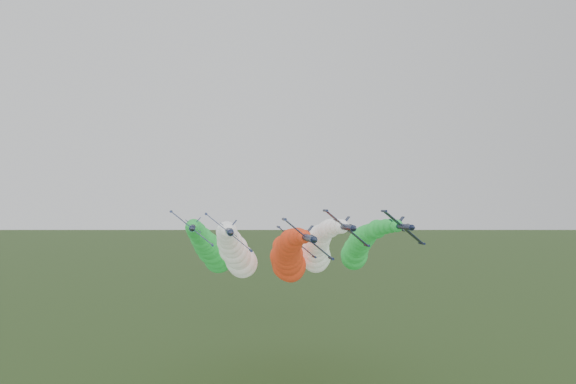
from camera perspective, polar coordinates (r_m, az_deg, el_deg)
The scene contains 6 objects.
jet_lead at distance 134.36m, azimuth 0.13°, elevation -6.69°, with size 14.63×69.51×18.79m.
jet_inner_left at distance 141.16m, azimuth -5.26°, elevation -6.19°, with size 14.99×69.87×19.14m.
jet_inner_right at distance 145.48m, azimuth 2.99°, elevation -5.82°, with size 14.67×69.54×18.82m.
jet_outer_left at distance 150.98m, azimuth -7.91°, elevation -5.73°, with size 15.05×69.93×19.20m.
jet_outer_right at distance 153.50m, azimuth 7.24°, elevation -5.57°, with size 14.61×69.49×18.76m.
jet_trail at distance 162.52m, azimuth -0.38°, elevation -6.67°, with size 15.13×70.01×19.29m.
Camera 1 is at (-11.51, -103.68, 47.62)m, focal length 35.00 mm.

